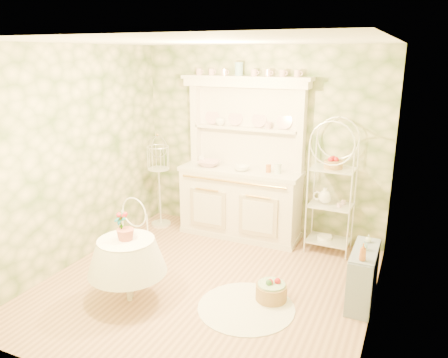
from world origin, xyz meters
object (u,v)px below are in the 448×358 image
at_px(bakers_rack, 332,188).
at_px(cafe_chair, 127,252).
at_px(round_table, 128,275).
at_px(floor_basket, 271,291).
at_px(kitchen_dresser, 241,160).
at_px(side_shelf, 363,278).
at_px(birdcage_stand, 159,183).

relative_size(bakers_rack, cafe_chair, 2.09).
bearing_deg(bakers_rack, round_table, -126.47).
height_order(round_table, floor_basket, round_table).
height_order(bakers_rack, round_table, bakers_rack).
xyz_separation_m(kitchen_dresser, side_shelf, (1.88, -1.15, -0.86)).
xyz_separation_m(bakers_rack, floor_basket, (-0.31, -1.51, -0.79)).
bearing_deg(kitchen_dresser, side_shelf, -31.48).
bearing_deg(side_shelf, floor_basket, -151.16).
distance_m(bakers_rack, floor_basket, 1.73).
bearing_deg(bakers_rack, birdcage_stand, -174.57).
bearing_deg(side_shelf, round_table, -149.69).
bearing_deg(bakers_rack, kitchen_dresser, -178.18).
height_order(round_table, cafe_chair, cafe_chair).
relative_size(round_table, floor_basket, 1.94).
relative_size(bakers_rack, side_shelf, 2.67).
height_order(birdcage_stand, floor_basket, birdcage_stand).
distance_m(kitchen_dresser, bakers_rack, 1.32).
bearing_deg(kitchen_dresser, birdcage_stand, -173.05).
relative_size(round_table, birdcage_stand, 0.44).
bearing_deg(side_shelf, cafe_chair, -156.30).
relative_size(bakers_rack, floor_basket, 5.62).
height_order(bakers_rack, birdcage_stand, bakers_rack).
relative_size(kitchen_dresser, floor_basket, 7.24).
bearing_deg(birdcage_stand, cafe_chair, -68.92).
relative_size(side_shelf, birdcage_stand, 0.48).
xyz_separation_m(bakers_rack, side_shelf, (0.59, -1.14, -0.60)).
bearing_deg(round_table, birdcage_stand, 113.21).
height_order(kitchen_dresser, side_shelf, kitchen_dresser).
bearing_deg(bakers_rack, floor_basket, -99.39).
bearing_deg(cafe_chair, birdcage_stand, 117.49).
relative_size(side_shelf, cafe_chair, 0.78).
bearing_deg(cafe_chair, floor_basket, 20.23).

